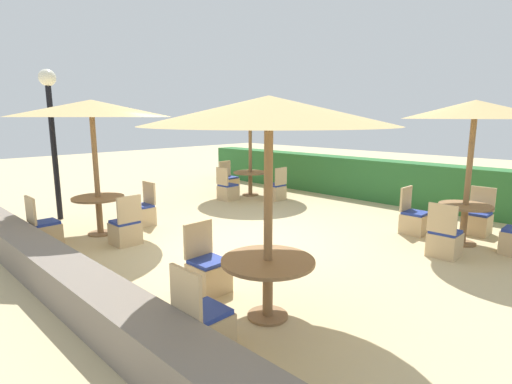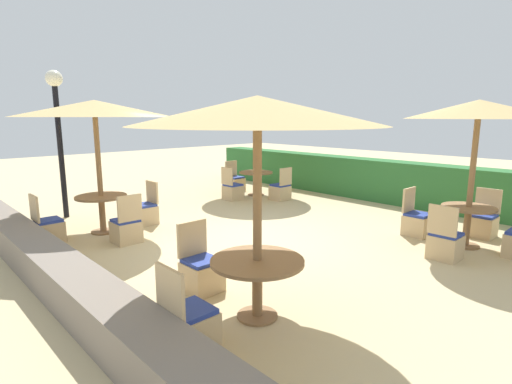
% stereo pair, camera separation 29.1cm
% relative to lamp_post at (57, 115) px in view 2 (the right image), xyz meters
% --- Properties ---
extents(ground_plane, '(40.00, 40.00, 0.00)m').
position_rel_lamp_post_xyz_m(ground_plane, '(4.20, 1.54, -2.35)').
color(ground_plane, '#C6B284').
extents(hedge_row, '(13.00, 0.70, 1.13)m').
position_rel_lamp_post_xyz_m(hedge_row, '(4.20, 7.05, -1.78)').
color(hedge_row, '#2D6B33').
rests_on(hedge_row, ground_plane).
extents(stone_border, '(10.00, 0.56, 0.51)m').
position_rel_lamp_post_xyz_m(stone_border, '(4.20, -1.47, -2.10)').
color(stone_border, slate).
rests_on(stone_border, ground_plane).
extents(lamp_post, '(0.36, 0.36, 3.32)m').
position_rel_lamp_post_xyz_m(lamp_post, '(0.00, 0.00, 0.00)').
color(lamp_post, black).
rests_on(lamp_post, ground_plane).
extents(parasol_front_right, '(2.77, 2.77, 2.54)m').
position_rel_lamp_post_xyz_m(parasol_front_right, '(6.49, 0.00, 0.02)').
color(parasol_front_right, olive).
rests_on(parasol_front_right, ground_plane).
extents(round_table_front_right, '(1.08, 1.08, 0.71)m').
position_rel_lamp_post_xyz_m(round_table_front_right, '(6.49, 0.00, -1.79)').
color(round_table_front_right, olive).
rests_on(round_table_front_right, ground_plane).
extents(patio_chair_front_right_west, '(0.46, 0.46, 0.93)m').
position_rel_lamp_post_xyz_m(patio_chair_front_right_west, '(5.44, -0.04, -2.09)').
color(patio_chair_front_right_west, tan).
rests_on(patio_chair_front_right_west, ground_plane).
extents(patio_chair_front_right_south, '(0.46, 0.46, 0.93)m').
position_rel_lamp_post_xyz_m(patio_chair_front_right_south, '(6.52, -0.97, -2.09)').
color(patio_chair_front_right_south, tan).
rests_on(patio_chair_front_right_south, ground_plane).
extents(parasol_back_right, '(2.42, 2.42, 2.60)m').
position_rel_lamp_post_xyz_m(parasol_back_right, '(7.21, 4.53, 0.08)').
color(parasol_back_right, olive).
rests_on(parasol_back_right, ground_plane).
extents(round_table_back_right, '(0.91, 0.91, 0.74)m').
position_rel_lamp_post_xyz_m(round_table_back_right, '(7.21, 4.53, -1.80)').
color(round_table_back_right, olive).
rests_on(round_table_back_right, ground_plane).
extents(patio_chair_back_right_west, '(0.46, 0.46, 0.93)m').
position_rel_lamp_post_xyz_m(patio_chair_back_right_west, '(6.28, 4.55, -2.09)').
color(patio_chair_back_right_west, tan).
rests_on(patio_chair_back_right_west, ground_plane).
extents(patio_chair_back_right_north, '(0.46, 0.46, 0.93)m').
position_rel_lamp_post_xyz_m(patio_chair_back_right_north, '(7.20, 5.42, -2.09)').
color(patio_chair_back_right_north, tan).
rests_on(patio_chair_back_right_north, ground_plane).
extents(patio_chair_back_right_south, '(0.46, 0.46, 0.93)m').
position_rel_lamp_post_xyz_m(patio_chair_back_right_south, '(7.21, 3.59, -2.09)').
color(patio_chair_back_right_south, tan).
rests_on(patio_chair_back_right_south, ground_plane).
extents(parasol_back_left, '(2.85, 2.85, 2.53)m').
position_rel_lamp_post_xyz_m(parasol_back_left, '(1.13, 5.03, 0.01)').
color(parasol_back_left, olive).
rests_on(parasol_back_left, ground_plane).
extents(round_table_back_left, '(0.99, 0.99, 0.70)m').
position_rel_lamp_post_xyz_m(round_table_back_left, '(1.13, 5.03, -1.81)').
color(round_table_back_left, olive).
rests_on(round_table_back_left, ground_plane).
extents(patio_chair_back_left_west, '(0.46, 0.46, 0.93)m').
position_rel_lamp_post_xyz_m(patio_chair_back_left_west, '(0.14, 5.06, -2.09)').
color(patio_chair_back_left_west, tan).
rests_on(patio_chair_back_left_west, ground_plane).
extents(patio_chair_back_left_east, '(0.46, 0.46, 0.93)m').
position_rel_lamp_post_xyz_m(patio_chair_back_left_east, '(2.12, 5.05, -2.09)').
color(patio_chair_back_left_east, tan).
rests_on(patio_chair_back_left_east, ground_plane).
extents(patio_chair_back_left_south, '(0.46, 0.46, 0.93)m').
position_rel_lamp_post_xyz_m(patio_chair_back_left_south, '(1.16, 4.10, -2.09)').
color(patio_chair_back_left_south, tan).
rests_on(patio_chair_back_left_south, ground_plane).
extents(parasol_front_left, '(2.98, 2.98, 2.63)m').
position_rel_lamp_post_xyz_m(parasol_front_left, '(1.82, 0.12, 0.11)').
color(parasol_front_left, olive).
rests_on(parasol_front_left, ground_plane).
extents(round_table_front_left, '(1.00, 1.00, 0.76)m').
position_rel_lamp_post_xyz_m(round_table_front_left, '(1.82, 0.12, -1.77)').
color(round_table_front_left, olive).
rests_on(round_table_front_left, ground_plane).
extents(patio_chair_front_left_north, '(0.46, 0.46, 0.93)m').
position_rel_lamp_post_xyz_m(patio_chair_front_left_north, '(1.83, 1.05, -2.09)').
color(patio_chair_front_left_north, tan).
rests_on(patio_chair_front_left_north, ground_plane).
extents(patio_chair_front_left_south, '(0.46, 0.46, 0.93)m').
position_rel_lamp_post_xyz_m(patio_chair_front_left_south, '(1.80, -0.90, -2.09)').
color(patio_chair_front_left_south, tan).
rests_on(patio_chair_front_left_south, ground_plane).
extents(patio_chair_front_left_east, '(0.46, 0.46, 0.93)m').
position_rel_lamp_post_xyz_m(patio_chair_front_left_east, '(2.79, 0.16, -2.09)').
color(patio_chair_front_left_east, tan).
rests_on(patio_chair_front_left_east, ground_plane).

